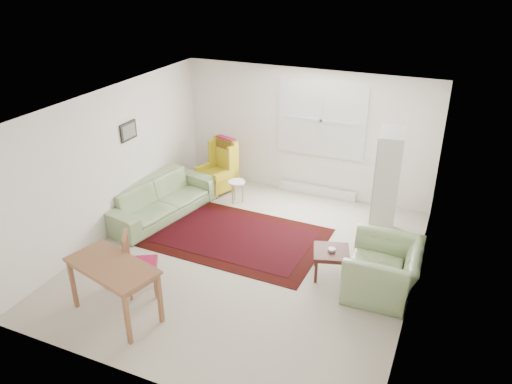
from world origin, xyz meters
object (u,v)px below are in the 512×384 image
at_px(armchair, 384,265).
at_px(wingback_chair, 216,167).
at_px(desk_chair, 142,263).
at_px(desk, 115,290).
at_px(sofa, 160,193).
at_px(cabinet, 387,186).
at_px(stool, 237,192).
at_px(coffee_table, 331,263).

xyz_separation_m(armchair, wingback_chair, (-3.72, 2.03, 0.11)).
bearing_deg(wingback_chair, desk_chair, -60.23).
height_order(desk, desk_chair, desk_chair).
bearing_deg(sofa, cabinet, -65.70).
bearing_deg(armchair, desk_chair, -68.27).
xyz_separation_m(wingback_chair, stool, (0.58, -0.27, -0.32)).
height_order(sofa, desk_chair, desk_chair).
bearing_deg(armchair, coffee_table, -99.78).
bearing_deg(desk_chair, sofa, -3.04).
xyz_separation_m(armchair, desk, (-3.16, -1.92, -0.05)).
relative_size(wingback_chair, cabinet, 0.59).
height_order(stool, cabinet, cabinet).
bearing_deg(sofa, coffee_table, -88.79).
distance_m(armchair, wingback_chair, 4.24).
xyz_separation_m(armchair, cabinet, (-0.31, 1.61, 0.49)).
distance_m(sofa, wingback_chair, 1.40).
bearing_deg(stool, sofa, -135.60).
distance_m(cabinet, desk, 4.57).
relative_size(coffee_table, stool, 1.17).
bearing_deg(desk, desk_chair, 85.79).
bearing_deg(desk_chair, desk, 145.31).
distance_m(stool, cabinet, 2.92).
bearing_deg(desk_chair, wingback_chair, -20.45).
bearing_deg(coffee_table, desk, -139.47).
relative_size(sofa, coffee_table, 4.34).
bearing_deg(desk, wingback_chair, 98.06).
distance_m(armchair, cabinet, 1.72).
height_order(armchair, cabinet, cabinet).
distance_m(armchair, desk, 3.70).
bearing_deg(coffee_table, sofa, 169.85).
bearing_deg(sofa, desk_chair, -141.20).
bearing_deg(wingback_chair, armchair, -8.94).
distance_m(coffee_table, desk, 3.13).
distance_m(wingback_chair, desk, 4.00).
bearing_deg(armchair, wingback_chair, -120.60).
relative_size(armchair, cabinet, 0.61).
distance_m(wingback_chair, desk_chair, 3.45).
height_order(sofa, cabinet, cabinet).
bearing_deg(desk_chair, stool, -30.10).
distance_m(coffee_table, stool, 2.87).
distance_m(desk, desk_chair, 0.56).
xyz_separation_m(coffee_table, desk_chair, (-2.33, -1.47, 0.27)).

